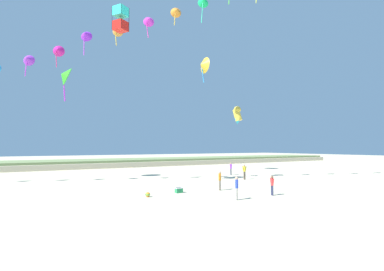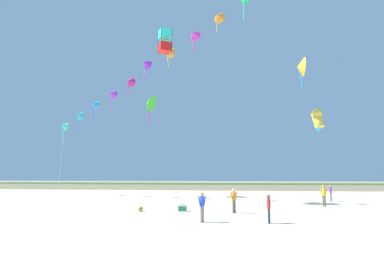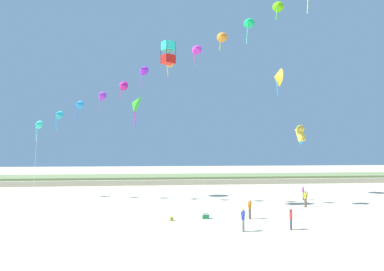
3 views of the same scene
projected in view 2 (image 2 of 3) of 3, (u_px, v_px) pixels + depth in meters
name	position (u px, v px, depth m)	size (l,w,h in m)	color
ground_plane	(176.00, 239.00, 12.15)	(240.00, 240.00, 0.00)	beige
dune_ridge	(219.00, 186.00, 56.78)	(120.00, 12.44, 1.29)	beige
person_near_left	(269.00, 207.00, 16.15)	(0.21, 0.53, 1.52)	#282D4C
person_near_right	(324.00, 194.00, 24.87)	(0.61, 0.24, 1.75)	#726656
person_mid_center	(331.00, 192.00, 29.62)	(0.22, 0.57, 1.63)	#474C56
person_far_left	(202.00, 205.00, 16.51)	(0.45, 0.47, 1.64)	gray
person_far_right	(234.00, 199.00, 20.59)	(0.50, 0.45, 1.67)	#726656
kite_banner_string	(192.00, 34.00, 30.27)	(38.73, 18.49, 25.06)	#3DDEBC
large_kite_low_lead	(149.00, 103.00, 38.24)	(1.78, 2.39, 4.08)	green
large_kite_mid_trail	(300.00, 67.00, 36.70)	(1.07, 2.46, 3.88)	gold
large_kite_high_solo	(318.00, 119.00, 27.21)	(1.33, 1.42, 2.17)	gold
large_kite_outer_drift	(165.00, 41.00, 30.34)	(1.58, 1.58, 2.34)	red
beach_cooler	(182.00, 208.00, 21.56)	(0.58, 0.41, 0.46)	#23844C
beach_ball	(140.00, 209.00, 21.38)	(0.36, 0.36, 0.36)	orange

